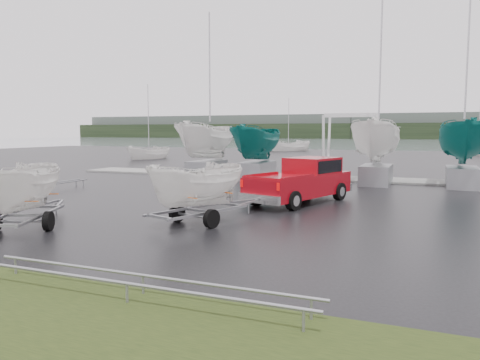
{
  "coord_description": "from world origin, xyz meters",
  "views": [
    {
      "loc": [
        8.88,
        -16.41,
        3.03
      ],
      "look_at": [
        2.3,
        -0.29,
        1.2
      ],
      "focal_mm": 35.0,
      "sensor_mm": 36.0,
      "label": 1
    }
  ],
  "objects_px": {
    "trailer_parked": "(21,147)",
    "trailer_hitched": "(197,148)",
    "boat_hoist": "(351,137)",
    "pickup_truck": "(304,179)"
  },
  "relations": [
    {
      "from": "trailer_parked",
      "to": "trailer_hitched",
      "type": "bearing_deg",
      "value": 7.95
    },
    {
      "from": "boat_hoist",
      "to": "pickup_truck",
      "type": "bearing_deg",
      "value": -92.07
    },
    {
      "from": "pickup_truck",
      "to": "trailer_parked",
      "type": "relative_size",
      "value": 1.27
    },
    {
      "from": "pickup_truck",
      "to": "trailer_parked",
      "type": "bearing_deg",
      "value": -108.42
    },
    {
      "from": "trailer_hitched",
      "to": "trailer_parked",
      "type": "distance_m",
      "value": 5.34
    },
    {
      "from": "trailer_parked",
      "to": "boat_hoist",
      "type": "height_order",
      "value": "trailer_parked"
    },
    {
      "from": "trailer_parked",
      "to": "boat_hoist",
      "type": "bearing_deg",
      "value": 46.34
    },
    {
      "from": "pickup_truck",
      "to": "boat_hoist",
      "type": "xyz_separation_m",
      "value": [
        0.36,
        10.0,
        1.69
      ]
    },
    {
      "from": "trailer_parked",
      "to": "boat_hoist",
      "type": "xyz_separation_m",
      "value": [
        6.88,
        18.79,
        0.12
      ]
    },
    {
      "from": "trailer_parked",
      "to": "boat_hoist",
      "type": "relative_size",
      "value": 1.14
    }
  ]
}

